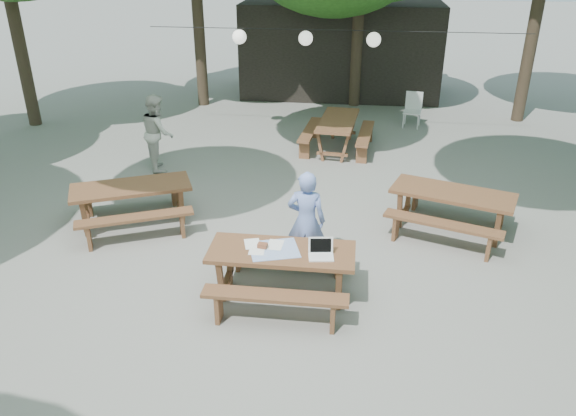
# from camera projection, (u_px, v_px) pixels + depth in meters

# --- Properties ---
(ground) EXTENTS (80.00, 80.00, 0.00)m
(ground) POSITION_uv_depth(u_px,v_px,m) (280.00, 255.00, 8.97)
(ground) COLOR slate
(ground) RESTS_ON ground
(pavilion) EXTENTS (6.00, 3.00, 2.80)m
(pavilion) POSITION_uv_depth(u_px,v_px,m) (341.00, 48.00, 17.66)
(pavilion) COLOR black
(pavilion) RESTS_ON ground
(main_picnic_table) EXTENTS (2.00, 1.58, 0.75)m
(main_picnic_table) POSITION_uv_depth(u_px,v_px,m) (282.00, 273.00, 7.78)
(main_picnic_table) COLOR #4F311C
(main_picnic_table) RESTS_ON ground
(picnic_table_nw) EXTENTS (2.38, 2.22, 0.75)m
(picnic_table_nw) POSITION_uv_depth(u_px,v_px,m) (133.00, 205.00, 9.75)
(picnic_table_nw) COLOR #4F311C
(picnic_table_nw) RESTS_ON ground
(picnic_table_ne) EXTENTS (2.31, 2.11, 0.75)m
(picnic_table_ne) POSITION_uv_depth(u_px,v_px,m) (450.00, 211.00, 9.52)
(picnic_table_ne) COLOR #4F311C
(picnic_table_ne) RESTS_ON ground
(picnic_table_far_e) EXTENTS (1.74, 2.06, 0.75)m
(picnic_table_far_e) POSITION_uv_depth(u_px,v_px,m) (337.00, 134.00, 13.19)
(picnic_table_far_e) COLOR #4F311C
(picnic_table_far_e) RESTS_ON ground
(woman) EXTENTS (0.59, 0.41, 1.57)m
(woman) POSITION_uv_depth(u_px,v_px,m) (306.00, 221.00, 8.33)
(woman) COLOR #768DD7
(woman) RESTS_ON ground
(second_person) EXTENTS (0.89, 0.98, 1.63)m
(second_person) POSITION_uv_depth(u_px,v_px,m) (158.00, 132.00, 11.95)
(second_person) COLOR silver
(second_person) RESTS_ON ground
(plastic_chair) EXTENTS (0.52, 0.52, 0.90)m
(plastic_chair) POSITION_uv_depth(u_px,v_px,m) (412.00, 117.00, 14.86)
(plastic_chair) COLOR silver
(plastic_chair) RESTS_ON ground
(laptop) EXTENTS (0.36, 0.30, 0.24)m
(laptop) POSITION_uv_depth(u_px,v_px,m) (321.00, 252.00, 7.47)
(laptop) COLOR white
(laptop) RESTS_ON main_picnic_table
(tabletop_clutter) EXTENTS (0.85, 0.72, 0.08)m
(tabletop_clutter) POSITION_uv_depth(u_px,v_px,m) (271.00, 248.00, 7.64)
(tabletop_clutter) COLOR #3868C1
(tabletop_clutter) RESTS_ON main_picnic_table
(paper_lanterns) EXTENTS (9.00, 0.34, 0.38)m
(paper_lanterns) POSITION_uv_depth(u_px,v_px,m) (306.00, 38.00, 13.29)
(paper_lanterns) COLOR black
(paper_lanterns) RESTS_ON ground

